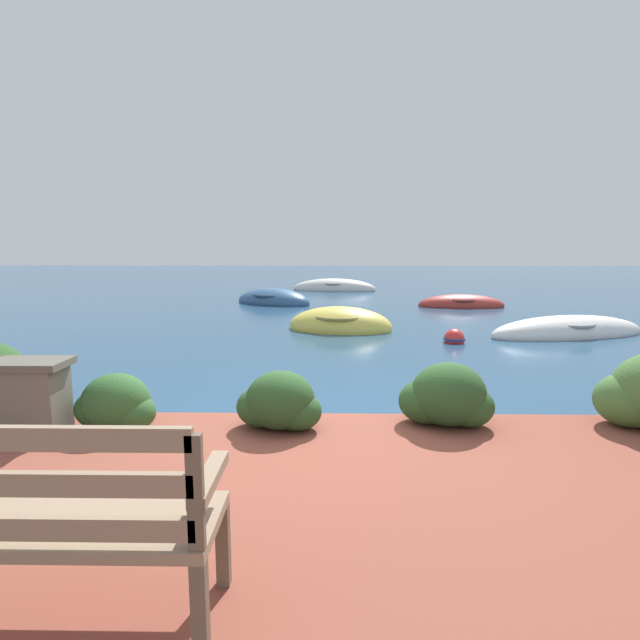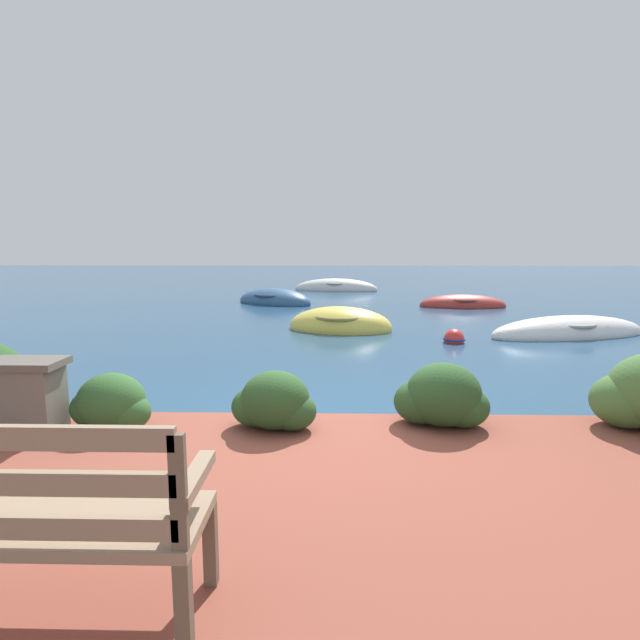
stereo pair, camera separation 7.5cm
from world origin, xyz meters
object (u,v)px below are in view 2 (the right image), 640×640
Objects in this scene: park_bench at (45,516)px; rowboat_mid at (340,326)px; rowboat_far at (463,305)px; rowboat_outer at (275,301)px; rowboat_distant at (336,289)px; mooring_buoy at (454,339)px; rowboat_nearest at (568,333)px.

rowboat_mid is (1.35, 8.66, -0.63)m from park_bench.
rowboat_outer is (-5.60, 0.73, 0.02)m from rowboat_far.
rowboat_far is at bearing -120.49° from rowboat_mid.
rowboat_mid is at bearing -128.54° from rowboat_far.
rowboat_distant is (-3.67, 5.19, 0.01)m from rowboat_far.
park_bench is at bearing -115.24° from mooring_buoy.
rowboat_mid is at bearing -81.23° from rowboat_distant.
rowboat_mid reaches higher than mooring_buoy.
rowboat_nearest is (5.89, 8.04, -0.64)m from park_bench.
rowboat_mid is 5.18m from rowboat_outer.
park_bench reaches higher than rowboat_distant.
rowboat_mid is 5.46m from rowboat_far.
rowboat_mid is (-4.54, 0.62, 0.02)m from rowboat_nearest.
rowboat_nearest is 1.38× the size of rowboat_far.
rowboat_nearest is at bearing 59.77° from park_bench.
park_bench is 17.97m from rowboat_distant.
rowboat_far is 5.65m from mooring_buoy.
rowboat_mid reaches higher than rowboat_outer.
rowboat_mid is at bearing 146.93° from mooring_buoy.
rowboat_distant is (1.33, 17.91, -0.63)m from park_bench.
rowboat_far is 6.35m from rowboat_distant.
park_bench is 0.37× the size of rowboat_nearest.
mooring_buoy is (2.11, -10.61, -0.00)m from rowboat_distant.
rowboat_distant is (1.93, 4.46, -0.00)m from rowboat_outer.
park_bench is 8.78m from rowboat_mid.
rowboat_far is at bearing 87.03° from rowboat_nearest.
mooring_buoy is (-2.45, -0.75, 0.01)m from rowboat_nearest.
rowboat_outer reaches higher than rowboat_nearest.
mooring_buoy is at bearing -176.81° from rowboat_nearest.
rowboat_outer is at bearing 126.43° from rowboat_nearest.
rowboat_outer is 4.86m from rowboat_distant.
park_bench is 13.68m from rowboat_far.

